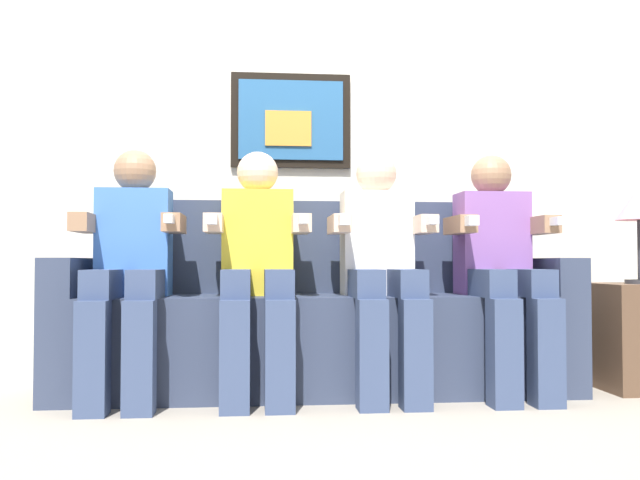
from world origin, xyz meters
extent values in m
plane|color=#9E9384|center=(0.00, 0.00, 0.00)|extent=(6.19, 6.19, 0.00)
cube|color=silver|center=(0.00, 0.77, 1.30)|extent=(4.76, 0.05, 2.60)
cube|color=black|center=(-0.10, 0.72, 1.35)|extent=(0.63, 0.03, 0.50)
cube|color=#26598C|center=(-0.10, 0.71, 1.35)|extent=(0.55, 0.02, 0.42)
cube|color=orange|center=(-0.12, 0.70, 1.30)|extent=(0.24, 0.02, 0.18)
cube|color=#333D56|center=(0.00, 0.29, 0.23)|extent=(2.08, 0.58, 0.45)
cube|color=#333D56|center=(0.00, 0.51, 0.68)|extent=(2.08, 0.14, 0.45)
cube|color=#333D56|center=(-1.11, 0.29, 0.31)|extent=(0.14, 0.58, 0.62)
cube|color=#333D56|center=(1.11, 0.29, 0.31)|extent=(0.14, 0.58, 0.62)
cube|color=#3F72CC|center=(-0.83, 0.28, 0.69)|extent=(0.32, 0.20, 0.48)
sphere|color=#9E7556|center=(-0.83, 0.28, 1.02)|extent=(0.19, 0.19, 0.19)
cube|color=#38476B|center=(-0.92, 0.08, 0.51)|extent=(0.12, 0.40, 0.12)
cube|color=#38476B|center=(-0.74, 0.08, 0.51)|extent=(0.12, 0.40, 0.12)
cube|color=#38476B|center=(-0.92, -0.12, 0.23)|extent=(0.12, 0.12, 0.45)
cube|color=#38476B|center=(-0.74, -0.12, 0.23)|extent=(0.12, 0.12, 0.45)
cube|color=#9E7556|center=(-1.02, 0.16, 0.77)|extent=(0.08, 0.28, 0.08)
cube|color=#9E7556|center=(-0.64, 0.16, 0.77)|extent=(0.08, 0.28, 0.08)
cube|color=white|center=(-0.64, 0.00, 0.78)|extent=(0.04, 0.13, 0.04)
cube|color=yellow|center=(-0.28, 0.28, 0.69)|extent=(0.32, 0.20, 0.48)
sphere|color=beige|center=(-0.28, 0.28, 1.02)|extent=(0.19, 0.19, 0.19)
cube|color=#38476B|center=(-0.37, 0.08, 0.51)|extent=(0.12, 0.40, 0.12)
cube|color=#38476B|center=(-0.19, 0.08, 0.51)|extent=(0.12, 0.40, 0.12)
cube|color=#38476B|center=(-0.37, -0.12, 0.23)|extent=(0.12, 0.12, 0.45)
cube|color=#38476B|center=(-0.19, -0.12, 0.23)|extent=(0.12, 0.12, 0.45)
cube|color=beige|center=(-0.47, 0.16, 0.77)|extent=(0.08, 0.28, 0.08)
cube|color=beige|center=(-0.09, 0.16, 0.77)|extent=(0.08, 0.28, 0.08)
cube|color=white|center=(-0.09, 0.00, 0.78)|extent=(0.04, 0.13, 0.04)
cube|color=white|center=(-0.47, 0.00, 0.78)|extent=(0.04, 0.10, 0.04)
cube|color=white|center=(0.28, 0.28, 0.69)|extent=(0.32, 0.20, 0.48)
sphere|color=beige|center=(0.28, 0.28, 1.02)|extent=(0.19, 0.19, 0.19)
cube|color=#38476B|center=(0.19, 0.08, 0.51)|extent=(0.12, 0.40, 0.12)
cube|color=#38476B|center=(0.37, 0.08, 0.51)|extent=(0.12, 0.40, 0.12)
cube|color=#38476B|center=(0.19, -0.12, 0.23)|extent=(0.12, 0.12, 0.45)
cube|color=#38476B|center=(0.37, -0.12, 0.23)|extent=(0.12, 0.12, 0.45)
cube|color=beige|center=(0.09, 0.16, 0.77)|extent=(0.08, 0.28, 0.08)
cube|color=beige|center=(0.47, 0.16, 0.77)|extent=(0.08, 0.28, 0.08)
cube|color=white|center=(0.47, 0.00, 0.78)|extent=(0.04, 0.13, 0.04)
cube|color=white|center=(0.09, 0.00, 0.78)|extent=(0.04, 0.10, 0.04)
cube|color=#8C59A5|center=(0.83, 0.28, 0.69)|extent=(0.32, 0.20, 0.48)
sphere|color=#9E7556|center=(0.83, 0.28, 1.02)|extent=(0.19, 0.19, 0.19)
cube|color=#38476B|center=(0.74, 0.08, 0.51)|extent=(0.12, 0.40, 0.12)
cube|color=#38476B|center=(0.92, 0.08, 0.51)|extent=(0.12, 0.40, 0.12)
cube|color=#38476B|center=(0.74, -0.12, 0.23)|extent=(0.12, 0.12, 0.45)
cube|color=#38476B|center=(0.92, -0.12, 0.23)|extent=(0.12, 0.12, 0.45)
cube|color=#9E7556|center=(0.64, 0.16, 0.77)|extent=(0.08, 0.28, 0.08)
cube|color=#9E7556|center=(1.02, 0.16, 0.77)|extent=(0.08, 0.28, 0.08)
cube|color=white|center=(1.02, 0.00, 0.78)|extent=(0.04, 0.13, 0.04)
cube|color=white|center=(0.64, 0.00, 0.78)|extent=(0.04, 0.10, 0.04)
cube|color=brown|center=(1.53, 0.22, 0.25)|extent=(0.40, 0.40, 0.50)
cylinder|color=#333338|center=(1.51, 0.18, 0.66)|extent=(0.02, 0.02, 0.28)
cone|color=pink|center=(1.51, 0.18, 0.88)|extent=(0.22, 0.22, 0.16)
camera|label=1|loc=(-0.29, -2.93, 0.60)|focal=39.05mm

